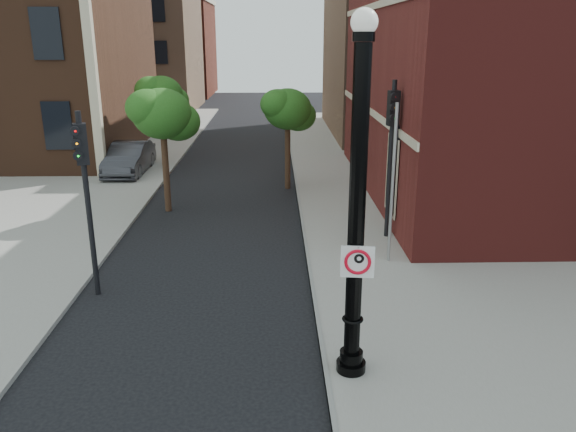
{
  "coord_description": "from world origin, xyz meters",
  "views": [
    {
      "loc": [
        1.06,
        -8.93,
        6.35
      ],
      "look_at": [
        1.34,
        2.0,
        2.86
      ],
      "focal_mm": 35.0,
      "sensor_mm": 36.0,
      "label": 1
    }
  ],
  "objects_px": {
    "traffic_signal_left": "(84,175)",
    "traffic_signal_right": "(392,135)",
    "no_parking_sign": "(358,262)",
    "lamppost": "(356,224)",
    "parked_car": "(129,158)"
  },
  "relations": [
    {
      "from": "traffic_signal_left",
      "to": "traffic_signal_right",
      "type": "relative_size",
      "value": 0.92
    },
    {
      "from": "no_parking_sign",
      "to": "lamppost",
      "type": "bearing_deg",
      "value": 103.99
    },
    {
      "from": "traffic_signal_right",
      "to": "traffic_signal_left",
      "type": "bearing_deg",
      "value": -164.19
    },
    {
      "from": "no_parking_sign",
      "to": "parked_car",
      "type": "distance_m",
      "value": 19.51
    },
    {
      "from": "no_parking_sign",
      "to": "traffic_signal_right",
      "type": "xyz_separation_m",
      "value": [
        2.17,
        7.91,
        0.97
      ]
    },
    {
      "from": "lamppost",
      "to": "parked_car",
      "type": "relative_size",
      "value": 1.46
    },
    {
      "from": "lamppost",
      "to": "no_parking_sign",
      "type": "distance_m",
      "value": 0.68
    },
    {
      "from": "no_parking_sign",
      "to": "traffic_signal_left",
      "type": "distance_m",
      "value": 7.31
    },
    {
      "from": "no_parking_sign",
      "to": "traffic_signal_left",
      "type": "bearing_deg",
      "value": 153.49
    },
    {
      "from": "parked_car",
      "to": "traffic_signal_left",
      "type": "height_order",
      "value": "traffic_signal_left"
    },
    {
      "from": "traffic_signal_left",
      "to": "lamppost",
      "type": "bearing_deg",
      "value": -51.4
    },
    {
      "from": "lamppost",
      "to": "traffic_signal_right",
      "type": "xyz_separation_m",
      "value": [
        2.19,
        7.74,
        0.31
      ]
    },
    {
      "from": "lamppost",
      "to": "no_parking_sign",
      "type": "xyz_separation_m",
      "value": [
        0.02,
        -0.17,
        -0.66
      ]
    },
    {
      "from": "traffic_signal_left",
      "to": "traffic_signal_right",
      "type": "distance_m",
      "value": 9.15
    },
    {
      "from": "traffic_signal_left",
      "to": "traffic_signal_right",
      "type": "height_order",
      "value": "traffic_signal_right"
    }
  ]
}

